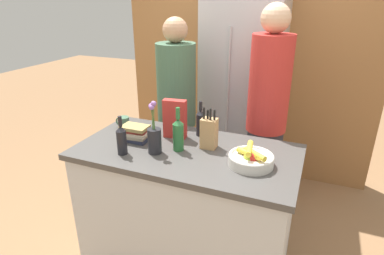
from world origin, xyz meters
TOP-DOWN VIEW (x-y plane):
  - kitchen_island at (0.00, 0.00)m, footprint 1.46×0.76m
  - back_wall_wood at (0.00, 1.61)m, footprint 2.66×0.12m
  - refrigerator at (0.06, 1.25)m, footprint 0.71×0.63m
  - fruit_bowl at (0.44, -0.05)m, footprint 0.27×0.27m
  - knife_block at (0.12, 0.09)m, footprint 0.10×0.09m
  - flower_vase at (-0.17, -0.12)m, footprint 0.09×0.09m
  - cereal_box at (-0.16, 0.16)m, footprint 0.17×0.08m
  - coffee_mug at (-0.58, 0.15)m, footprint 0.12×0.08m
  - book_stack at (-0.38, -0.01)m, footprint 0.20×0.14m
  - bottle_oil at (-0.05, -0.03)m, footprint 0.07×0.07m
  - bottle_vinegar at (-0.00, 0.25)m, footprint 0.06×0.06m
  - bottle_wine at (-0.35, -0.21)m, footprint 0.06×0.06m
  - person_at_sink at (-0.36, 0.62)m, footprint 0.33×0.33m
  - person_in_blue at (0.40, 0.66)m, footprint 0.31×0.31m

SIDE VIEW (x-z plane):
  - kitchen_island at x=0.00m, z-range 0.00..0.93m
  - person_at_sink at x=-0.36m, z-range 0.11..1.83m
  - fruit_bowl at x=0.44m, z-range 0.91..1.03m
  - coffee_mug at x=-0.58m, z-range 0.93..1.02m
  - book_stack at x=-0.38m, z-range 0.93..1.04m
  - refrigerator at x=0.06m, z-range 0.00..1.98m
  - bottle_wine at x=-0.35m, z-range 0.90..1.16m
  - bottle_vinegar at x=0.00m, z-range 0.90..1.16m
  - knife_block at x=0.12m, z-range 0.89..1.17m
  - flower_vase at x=-0.17m, z-range 0.86..1.21m
  - bottle_oil at x=-0.05m, z-range 0.90..1.19m
  - person_in_blue at x=0.40m, z-range 0.13..1.96m
  - cereal_box at x=-0.16m, z-range 0.93..1.20m
  - back_wall_wood at x=0.00m, z-range 0.00..2.60m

